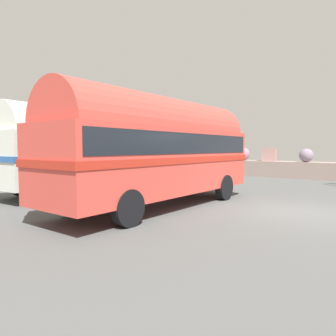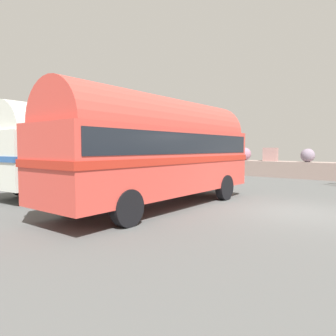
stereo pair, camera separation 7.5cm
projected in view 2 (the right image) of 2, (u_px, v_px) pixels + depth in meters
ground at (296, 213)px, 9.65m from camera, size 32.00×26.00×0.02m
vintage_coach at (159, 147)px, 10.46m from camera, size 2.67×8.65×3.70m
second_coach at (89, 147)px, 14.27m from camera, size 3.15×8.76×3.70m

